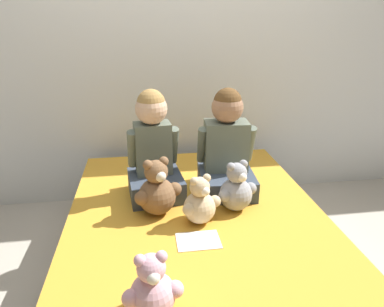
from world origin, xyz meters
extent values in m
plane|color=#B2A899|center=(0.00, 0.00, 0.00)|extent=(14.00, 14.00, 0.00)
cube|color=silver|center=(0.00, 1.07, 1.25)|extent=(8.00, 0.06, 2.50)
cube|color=#473828|center=(0.00, 0.00, 0.09)|extent=(1.42, 1.90, 0.18)
cube|color=white|center=(0.00, 0.00, 0.28)|extent=(1.39, 1.86, 0.20)
cube|color=gold|center=(0.00, 0.00, 0.39)|extent=(1.40, 1.88, 0.03)
cube|color=#384251|center=(-0.21, 0.29, 0.47)|extent=(0.34, 0.35, 0.13)
cube|color=#5B6656|center=(-0.22, 0.34, 0.69)|extent=(0.22, 0.15, 0.31)
sphere|color=#DBAD89|center=(-0.22, 0.34, 0.93)|extent=(0.18, 0.18, 0.18)
sphere|color=#A37A42|center=(-0.22, 0.34, 0.96)|extent=(0.16, 0.16, 0.16)
cylinder|color=#5B6656|center=(-0.34, 0.32, 0.70)|extent=(0.07, 0.14, 0.25)
cylinder|color=#5B6656|center=(-0.10, 0.35, 0.70)|extent=(0.07, 0.14, 0.25)
cube|color=#384251|center=(0.22, 0.29, 0.47)|extent=(0.35, 0.39, 0.13)
cube|color=#5B6656|center=(0.22, 0.34, 0.68)|extent=(0.27, 0.18, 0.30)
sphere|color=#9E7051|center=(0.22, 0.34, 0.92)|extent=(0.19, 0.19, 0.19)
sphere|color=brown|center=(0.22, 0.34, 0.96)|extent=(0.17, 0.17, 0.17)
cylinder|color=#5B6656|center=(0.08, 0.35, 0.69)|extent=(0.07, 0.14, 0.25)
cylinder|color=#5B6656|center=(0.37, 0.33, 0.69)|extent=(0.07, 0.14, 0.25)
sphere|color=brown|center=(-0.21, 0.09, 0.51)|extent=(0.20, 0.20, 0.20)
sphere|color=brown|center=(-0.21, 0.09, 0.66)|extent=(0.13, 0.13, 0.13)
sphere|color=beige|center=(-0.19, 0.04, 0.65)|extent=(0.06, 0.06, 0.06)
sphere|color=brown|center=(-0.26, 0.07, 0.70)|extent=(0.05, 0.05, 0.05)
sphere|color=brown|center=(-0.17, 0.10, 0.70)|extent=(0.05, 0.05, 0.05)
sphere|color=brown|center=(-0.30, 0.03, 0.53)|extent=(0.08, 0.08, 0.08)
sphere|color=brown|center=(-0.12, 0.10, 0.53)|extent=(0.08, 0.08, 0.08)
sphere|color=#939399|center=(0.22, 0.06, 0.50)|extent=(0.18, 0.18, 0.18)
sphere|color=#939399|center=(0.22, 0.06, 0.63)|extent=(0.11, 0.11, 0.11)
sphere|color=white|center=(0.24, 0.02, 0.62)|extent=(0.05, 0.05, 0.05)
sphere|color=#939399|center=(0.18, 0.05, 0.67)|extent=(0.05, 0.05, 0.05)
sphere|color=#939399|center=(0.26, 0.08, 0.67)|extent=(0.05, 0.05, 0.05)
sphere|color=#939399|center=(0.15, 0.02, 0.52)|extent=(0.07, 0.07, 0.07)
sphere|color=#939399|center=(0.31, 0.08, 0.52)|extent=(0.07, 0.07, 0.07)
sphere|color=#D1B78E|center=(0.00, -0.04, 0.49)|extent=(0.17, 0.17, 0.17)
sphere|color=#D1B78E|center=(0.00, -0.04, 0.61)|extent=(0.10, 0.10, 0.10)
sphere|color=white|center=(0.02, -0.08, 0.61)|extent=(0.05, 0.05, 0.05)
sphere|color=#D1B78E|center=(-0.03, -0.05, 0.65)|extent=(0.04, 0.04, 0.04)
sphere|color=#D1B78E|center=(0.04, -0.02, 0.65)|extent=(0.04, 0.04, 0.04)
sphere|color=#D1B78E|center=(-0.06, -0.08, 0.51)|extent=(0.06, 0.06, 0.06)
sphere|color=#D1B78E|center=(0.08, -0.02, 0.51)|extent=(0.06, 0.06, 0.06)
sphere|color=#DBA3B2|center=(-0.26, -0.60, 0.49)|extent=(0.17, 0.17, 0.17)
sphere|color=#DBA3B2|center=(-0.26, -0.60, 0.61)|extent=(0.10, 0.10, 0.10)
sphere|color=white|center=(-0.26, -0.65, 0.60)|extent=(0.05, 0.05, 0.05)
sphere|color=#DBA3B2|center=(-0.30, -0.61, 0.65)|extent=(0.04, 0.04, 0.04)
sphere|color=#DBA3B2|center=(-0.23, -0.60, 0.65)|extent=(0.04, 0.04, 0.04)
sphere|color=#DBA3B2|center=(-0.34, -0.63, 0.51)|extent=(0.06, 0.06, 0.06)
sphere|color=#DBA3B2|center=(-0.18, -0.61, 0.51)|extent=(0.06, 0.06, 0.06)
cube|color=white|center=(-0.03, -0.20, 0.41)|extent=(0.21, 0.15, 0.00)
camera|label=1|loc=(-0.26, -1.56, 1.42)|focal=32.00mm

